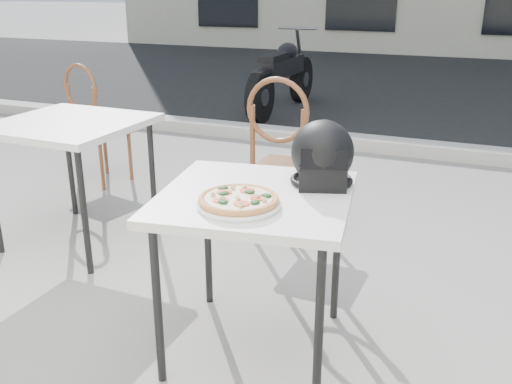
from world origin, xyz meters
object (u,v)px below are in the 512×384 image
at_px(motorcycle, 283,76).
at_px(cafe_chair_main, 283,151).
at_px(helmet, 322,156).
at_px(pizza, 239,199).
at_px(plate, 239,205).
at_px(cafe_table_side, 70,132).
at_px(cafe_chair_side, 93,118).
at_px(cafe_table_main, 255,208).

bearing_deg(motorcycle, cafe_chair_main, -68.54).
bearing_deg(cafe_chair_main, helmet, 120.72).
bearing_deg(pizza, plate, -104.32).
height_order(cafe_table_side, cafe_chair_side, cafe_chair_side).
bearing_deg(motorcycle, cafe_table_main, -69.86).
bearing_deg(cafe_chair_side, cafe_table_side, 133.69).
bearing_deg(plate, pizza, 75.68).
bearing_deg(cafe_table_main, pizza, -90.48).
distance_m(cafe_chair_main, motorcycle, 3.82).
bearing_deg(pizza, cafe_chair_main, 102.36).
relative_size(plate, cafe_chair_side, 0.36).
height_order(pizza, cafe_table_side, pizza).
distance_m(helmet, cafe_chair_main, 1.06).
height_order(cafe_table_side, motorcycle, motorcycle).
height_order(cafe_table_main, motorcycle, motorcycle).
relative_size(pizza, motorcycle, 0.16).
relative_size(plate, cafe_chair_main, 0.33).
height_order(cafe_table_main, pizza, pizza).
bearing_deg(cafe_table_side, cafe_chair_side, 121.43).
bearing_deg(motorcycle, cafe_chair_side, -95.97).
bearing_deg(pizza, cafe_chair_side, 139.55).
bearing_deg(cafe_table_main, plate, -90.50).
distance_m(helmet, cafe_table_side, 1.69).
height_order(cafe_table_main, plate, plate).
distance_m(cafe_table_main, cafe_chair_main, 1.15).
bearing_deg(cafe_table_main, helmet, 45.44).
distance_m(plate, pizza, 0.02).
relative_size(cafe_chair_main, motorcycle, 0.52).
relative_size(pizza, cafe_table_side, 0.39).
distance_m(cafe_chair_main, cafe_chair_side, 1.77).
distance_m(pizza, cafe_table_side, 1.62).
distance_m(plate, cafe_table_side, 1.62).
bearing_deg(cafe_chair_main, cafe_table_main, 106.11).
height_order(helmet, cafe_chair_side, helmet).
xyz_separation_m(cafe_table_main, pizza, (-0.00, -0.16, 0.10)).
height_order(helmet, motorcycle, same).
xyz_separation_m(helmet, cafe_table_side, (-1.64, 0.40, -0.15)).
bearing_deg(pizza, cafe_table_main, 89.52).
bearing_deg(helmet, cafe_table_side, 147.80).
xyz_separation_m(plate, cafe_chair_main, (-0.28, 1.27, -0.16)).
distance_m(cafe_table_main, plate, 0.18).
distance_m(cafe_table_main, pizza, 0.19).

